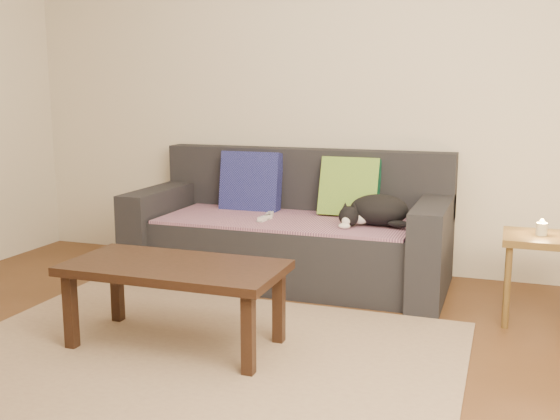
{
  "coord_description": "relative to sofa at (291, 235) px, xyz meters",
  "views": [
    {
      "loc": [
        1.37,
        -2.56,
        1.29
      ],
      "look_at": [
        0.05,
        1.2,
        0.55
      ],
      "focal_mm": 42.0,
      "sensor_mm": 36.0,
      "label": 1
    }
  ],
  "objects": [
    {
      "name": "ground",
      "position": [
        0.0,
        -1.57,
        -0.31
      ],
      "size": [
        4.5,
        4.5,
        0.0
      ],
      "primitive_type": "plane",
      "color": "brown",
      "rests_on": "ground"
    },
    {
      "name": "back_wall",
      "position": [
        0.0,
        0.43,
        0.99
      ],
      "size": [
        4.5,
        0.04,
        2.6
      ],
      "primitive_type": "cube",
      "color": "beige",
      "rests_on": "ground"
    },
    {
      "name": "sofa",
      "position": [
        0.0,
        0.0,
        0.0
      ],
      "size": [
        2.1,
        0.94,
        0.87
      ],
      "color": "#232328",
      "rests_on": "ground"
    },
    {
      "name": "throw_blanket",
      "position": [
        0.0,
        -0.09,
        0.12
      ],
      "size": [
        1.66,
        0.74,
        0.02
      ],
      "primitive_type": "cube",
      "color": "#4A2A4F",
      "rests_on": "sofa"
    },
    {
      "name": "cushion_navy",
      "position": [
        -0.36,
        0.17,
        0.32
      ],
      "size": [
        0.44,
        0.18,
        0.45
      ],
      "primitive_type": "cube",
      "rotation": [
        -0.16,
        0.0,
        0.0
      ],
      "color": "#111549",
      "rests_on": "throw_blanket"
    },
    {
      "name": "cushion_green",
      "position": [
        0.36,
        0.17,
        0.32
      ],
      "size": [
        0.4,
        0.22,
        0.41
      ],
      "primitive_type": "cube",
      "rotation": [
        -0.31,
        0.0,
        0.0
      ],
      "color": "#0B4731",
      "rests_on": "throw_blanket"
    },
    {
      "name": "cat",
      "position": [
        0.6,
        -0.11,
        0.23
      ],
      "size": [
        0.45,
        0.33,
        0.2
      ],
      "rotation": [
        0.0,
        0.0,
        -0.01
      ],
      "color": "black",
      "rests_on": "throw_blanket"
    },
    {
      "name": "wii_remote_a",
      "position": [
        -0.12,
        -0.19,
        0.15
      ],
      "size": [
        0.05,
        0.15,
        0.03
      ],
      "primitive_type": "cube",
      "rotation": [
        0.0,
        0.0,
        1.47
      ],
      "color": "white",
      "rests_on": "throw_blanket"
    },
    {
      "name": "wii_remote_b",
      "position": [
        -0.12,
        -0.1,
        0.15
      ],
      "size": [
        0.06,
        0.15,
        0.03
      ],
      "primitive_type": "cube",
      "rotation": [
        0.0,
        0.0,
        1.74
      ],
      "color": "white",
      "rests_on": "throw_blanket"
    },
    {
      "name": "side_table",
      "position": [
        1.56,
        -0.35,
        0.1
      ],
      "size": [
        0.4,
        0.4,
        0.5
      ],
      "color": "brown",
      "rests_on": "ground"
    },
    {
      "name": "candle",
      "position": [
        1.56,
        -0.35,
        0.23
      ],
      "size": [
        0.06,
        0.06,
        0.09
      ],
      "color": "beige",
      "rests_on": "side_table"
    },
    {
      "name": "rug",
      "position": [
        0.0,
        -1.42,
        -0.3
      ],
      "size": [
        2.5,
        1.8,
        0.01
      ],
      "primitive_type": "cube",
      "color": "tan",
      "rests_on": "ground"
    },
    {
      "name": "coffee_table",
      "position": [
        -0.17,
        -1.34,
        0.07
      ],
      "size": [
        1.08,
        0.54,
        0.43
      ],
      "color": "black",
      "rests_on": "rug"
    }
  ]
}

